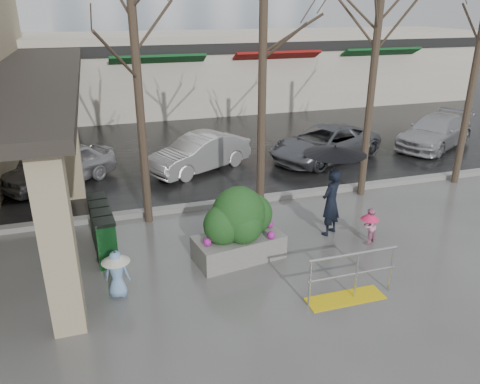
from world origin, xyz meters
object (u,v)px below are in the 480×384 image
handrail (349,282)px  car_a (59,166)px  planter (239,225)px  tree_west (133,22)px  child_blue (117,270)px  tree_mideast (378,28)px  woman (333,178)px  child_pink (369,224)px  car_b (199,153)px  news_boxes (102,229)px  car_d (435,132)px  tree_midwest (263,14)px  car_c (325,143)px

handrail → car_a: bearing=124.2°
planter → handrail: bearing=-53.8°
handrail → car_a: car_a is taller
tree_west → child_blue: 5.68m
tree_mideast → woman: tree_mideast is taller
tree_mideast → woman: bearing=-135.9°
child_pink → car_b: bearing=-98.0°
tree_mideast → news_boxes: bearing=-170.4°
tree_mideast → car_d: (5.56, 3.67, -4.23)m
child_pink → planter: 3.27m
tree_west → car_d: tree_west is taller
handrail → car_b: size_ratio=0.50×
child_blue → handrail: bearing=177.5°
tree_midwest → child_blue: bearing=-141.5°
tree_west → child_pink: tree_west is taller
tree_west → car_d: bearing=16.9°
tree_midwest → news_boxes: (-4.41, -1.31, -4.68)m
child_blue → tree_west: bearing=-90.7°
tree_midwest → woman: 4.42m
woman → child_blue: woman is taller
tree_west → child_pink: 7.35m
tree_midwest → car_c: 6.90m
handrail → car_a: (-5.74, 8.44, 0.25)m
car_c → car_a: bearing=-112.7°
car_a → car_c: same height
child_pink → car_c: 6.63m
news_boxes → car_c: car_c is taller
tree_midwest → car_b: tree_midwest is taller
child_pink → child_blue: size_ratio=0.89×
handrail → car_c: car_c is taller
handrail → tree_mideast: tree_mideast is taller
planter → car_b: size_ratio=0.56×
car_c → car_b: bearing=-113.9°
child_blue → car_a: 7.12m
child_pink → car_a: bearing=-72.3°
tree_mideast → car_a: tree_mideast is taller
planter → car_b: 6.29m
child_pink → news_boxes: news_boxes is taller
handrail → woman: 3.07m
woman → child_pink: 1.42m
car_a → tree_west: bearing=-1.6°
woman → child_blue: size_ratio=2.33×
news_boxes → child_pink: bearing=-18.6°
child_pink → car_d: (7.06, 6.51, 0.12)m
woman → news_boxes: (-5.52, 0.81, -0.96)m
child_pink → tree_mideast: bearing=-148.8°
child_pink → news_boxes: (-6.21, 1.53, 0.05)m
news_boxes → car_a: (-1.17, 4.95, 0.08)m
handrail → tree_mideast: (3.14, 4.80, 4.48)m
handrail → woman: bearing=70.5°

